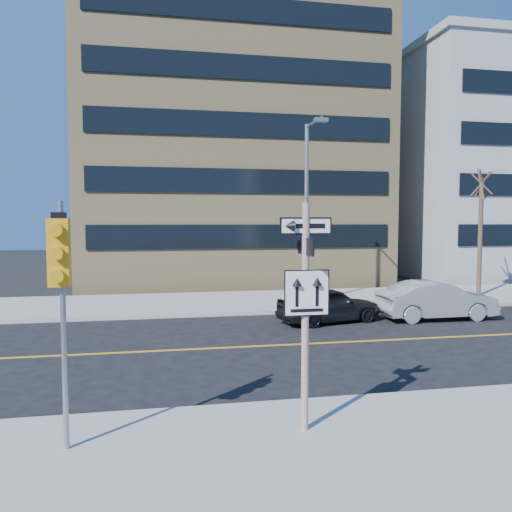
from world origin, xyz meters
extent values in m
plane|color=black|center=(0.00, 0.00, 0.00)|extent=(120.00, 120.00, 0.00)
cylinder|color=silver|center=(0.00, -2.50, 2.15)|extent=(0.13, 0.13, 4.00)
cylinder|color=gray|center=(0.00, -2.50, 4.18)|extent=(0.10, 0.10, 0.06)
cube|color=black|center=(0.00, -2.50, 3.75)|extent=(0.92, 0.03, 0.30)
cube|color=black|center=(0.00, -2.50, 3.40)|extent=(0.03, 0.92, 0.30)
cube|color=white|center=(0.00, -2.58, 2.60)|extent=(0.80, 0.03, 0.80)
cylinder|color=gray|center=(-4.00, -2.50, 2.15)|extent=(0.09, 0.09, 4.00)
cube|color=gold|center=(-4.00, -2.70, 3.35)|extent=(0.32, 0.22, 1.05)
sphere|color=#8C0705|center=(-4.00, -2.82, 3.70)|extent=(0.17, 0.17, 0.17)
sphere|color=black|center=(-4.00, -2.82, 3.35)|extent=(0.17, 0.17, 0.17)
sphere|color=black|center=(-4.00, -2.82, 3.00)|extent=(0.17, 0.17, 0.17)
imported|color=black|center=(3.75, 7.10, 0.68)|extent=(2.49, 4.24, 1.36)
imported|color=gray|center=(8.07, 6.86, 0.75)|extent=(1.62, 4.56, 1.50)
cylinder|color=gray|center=(4.00, 11.00, 4.15)|extent=(0.18, 0.18, 8.00)
cylinder|color=gray|center=(4.00, 10.00, 8.05)|extent=(0.10, 2.20, 0.10)
cube|color=gray|center=(4.00, 9.00, 7.95)|extent=(0.55, 0.30, 0.16)
cylinder|color=#3E2D24|center=(13.00, 11.30, 3.05)|extent=(0.22, 0.22, 5.80)
cube|color=tan|center=(2.00, 25.00, 9.00)|extent=(18.00, 18.00, 18.00)
cube|color=#A1A3A6|center=(24.00, 24.00, 7.50)|extent=(20.00, 16.00, 15.00)
camera|label=1|loc=(-2.44, -10.78, 3.83)|focal=35.00mm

